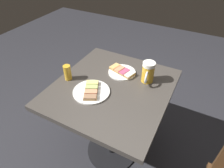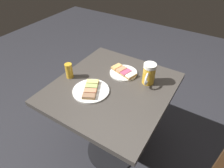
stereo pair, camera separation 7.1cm
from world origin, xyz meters
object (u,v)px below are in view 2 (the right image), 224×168
(beer_mug, at_px, (149,74))
(beer_glass_small, at_px, (69,71))
(plate_far, at_px, (91,90))
(plate_near, at_px, (124,72))

(beer_mug, height_order, beer_glass_small, beer_mug)
(beer_mug, bearing_deg, beer_glass_small, -64.87)
(plate_far, relative_size, beer_glass_small, 2.20)
(plate_far, relative_size, beer_mug, 1.61)
(plate_near, height_order, plate_far, same)
(plate_far, xyz_separation_m, beer_glass_small, (-0.04, -0.22, 0.04))
(plate_near, distance_m, plate_far, 0.30)
(plate_near, height_order, beer_mug, beer_mug)
(plate_near, xyz_separation_m, beer_mug, (0.01, 0.19, 0.06))
(plate_far, bearing_deg, beer_glass_small, -101.62)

